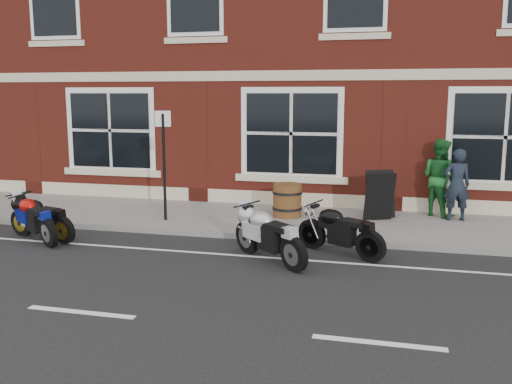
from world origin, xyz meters
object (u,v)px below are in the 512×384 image
Objects in this scene: moto_sport_black at (41,217)px; moto_naked_black at (339,229)px; parking_sign at (164,158)px; barrel_planter at (287,200)px; moto_sport_red at (35,217)px; moto_sport_silver at (269,233)px; pedestrian_right at (440,178)px; pedestrian_left at (457,185)px; a_board_sign at (380,195)px.

moto_naked_black reaches higher than moto_sport_black.
parking_sign reaches higher than moto_sport_black.
moto_sport_black is 2.88m from parking_sign.
moto_sport_black is 2.32× the size of barrel_planter.
moto_sport_red is at bearing 164.18° from moto_sport_black.
pedestrian_right reaches higher than moto_sport_silver.
barrel_planter is 0.31× the size of parking_sign.
moto_sport_red is 0.67× the size of parking_sign.
moto_sport_silver reaches higher than barrel_planter.
pedestrian_left is (3.47, 3.75, 0.42)m from moto_sport_silver.
pedestrian_right is at bearing 4.18° from moto_sport_silver.
a_board_sign is at bearing -48.24° from moto_sport_black.
moto_sport_red is at bearing 68.41° from pedestrian_right.
pedestrian_right is (8.07, 3.94, 0.53)m from moto_sport_red.
moto_sport_silver is at bearing -55.60° from parking_sign.
moto_sport_silver is at bearing 151.98° from moto_naked_black.
a_board_sign reaches higher than moto_sport_silver.
a_board_sign is at bearing 6.08° from barrel_planter.
moto_sport_silver is at bearing 36.88° from pedestrian_left.
barrel_planter is at bearing 60.49° from moto_naked_black.
moto_sport_silver is 0.93× the size of moto_naked_black.
pedestrian_left is at bearing -5.07° from parking_sign.
parking_sign reaches higher than barrel_planter.
parking_sign reaches higher than moto_sport_red.
a_board_sign is 1.43× the size of barrel_planter.
moto_sport_silver is at bearing 95.74° from pedestrian_right.
barrel_planter is 3.00m from parking_sign.
pedestrian_right is at bearing -0.49° from parking_sign.
a_board_sign is (0.63, 2.71, 0.18)m from moto_naked_black.
moto_sport_black is at bearing 0.19° from moto_sport_red.
moto_sport_silver reaches higher than moto_sport_black.
a_board_sign is 2.12m from barrel_planter.
moto_naked_black is 0.69× the size of parking_sign.
a_board_sign is at bearing 0.13° from pedestrian_left.
a_board_sign reaches higher than barrel_planter.
moto_sport_silver reaches higher than moto_sport_red.
moto_naked_black is (6.04, 0.37, 0.02)m from moto_sport_black.
pedestrian_right is (1.96, 3.46, 0.53)m from moto_naked_black.
moto_sport_black is 0.73× the size of parking_sign.
moto_sport_black is 5.39m from barrel_planter.
moto_sport_black is 1.62× the size of a_board_sign.
a_board_sign reaches higher than moto_sport_black.
a_board_sign is at bearing 71.88° from pedestrian_right.
a_board_sign is (-1.67, -0.31, -0.26)m from pedestrian_left.
pedestrian_right is at bearing -31.00° from moto_sport_red.
moto_sport_red is 1.04× the size of moto_sport_silver.
pedestrian_right reaches higher than moto_sport_black.
moto_naked_black is (1.16, 0.73, -0.02)m from moto_sport_silver.
barrel_planter is (-1.47, 2.49, 0.01)m from moto_naked_black.
moto_sport_silver is (4.94, -0.26, 0.02)m from moto_sport_red.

